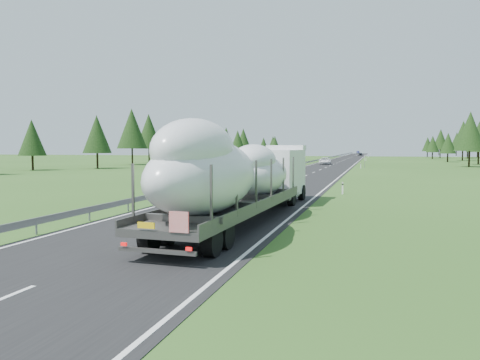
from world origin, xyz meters
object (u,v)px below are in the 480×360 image
(boat_truck, at_px, (241,173))
(distant_van, at_px, (325,161))
(distant_car_dark, at_px, (360,154))
(distant_car_blue, at_px, (358,152))
(highway_sign, at_px, (365,158))

(boat_truck, xyz_separation_m, distant_van, (-4.42, 84.56, -1.77))
(distant_car_dark, distance_m, distant_car_blue, 80.78)
(distant_car_dark, bearing_deg, highway_sign, -85.10)
(highway_sign, distance_m, distant_car_blue, 219.18)
(boat_truck, distance_m, distant_van, 84.69)
(boat_truck, xyz_separation_m, distant_car_dark, (-0.20, 204.88, -1.84))
(distant_car_blue, bearing_deg, distant_van, -95.70)
(distant_van, bearing_deg, highway_sign, -68.31)
(boat_truck, distance_m, distant_car_dark, 204.89)
(boat_truck, relative_size, distant_car_dark, 5.29)
(highway_sign, height_order, distant_van, highway_sign)
(highway_sign, height_order, boat_truck, boat_truck)
(boat_truck, bearing_deg, distant_van, 92.99)
(highway_sign, distance_m, boat_truck, 66.73)
(distant_car_blue, bearing_deg, boat_truck, -94.78)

